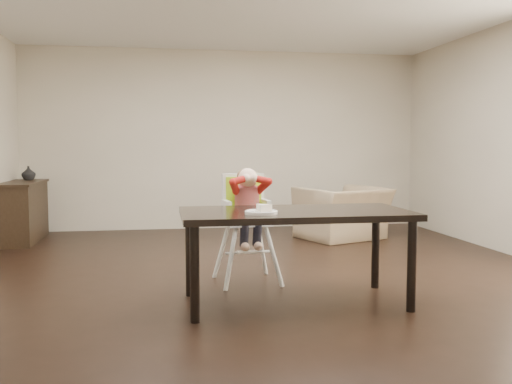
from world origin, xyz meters
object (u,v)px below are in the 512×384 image
at_px(dining_table, 295,220).
at_px(sideboard, 23,211).
at_px(armchair, 343,204).
at_px(high_chair, 246,202).

distance_m(dining_table, sideboard, 4.52).
xyz_separation_m(dining_table, armchair, (1.38, 3.00, -0.20)).
bearing_deg(sideboard, armchair, -6.73).
distance_m(high_chair, armchair, 2.77).
xyz_separation_m(high_chair, sideboard, (-2.57, 2.70, -0.35)).
relative_size(dining_table, sideboard, 1.43).
distance_m(dining_table, armchair, 3.31).
bearing_deg(dining_table, armchair, 65.36).
xyz_separation_m(dining_table, high_chair, (-0.27, 0.80, 0.07)).
relative_size(dining_table, armchair, 1.68).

